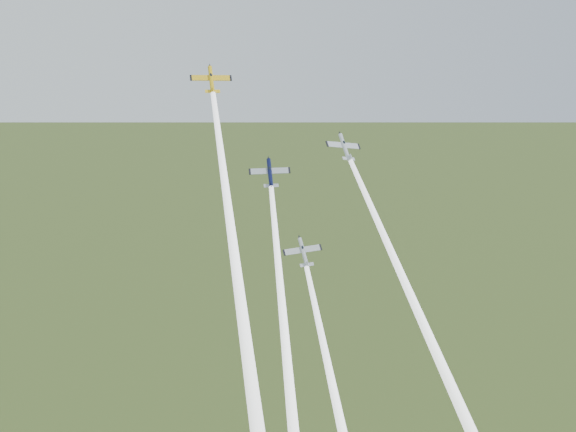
% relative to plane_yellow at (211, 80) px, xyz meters
% --- Properties ---
extents(plane_yellow, '(8.77, 7.36, 6.59)m').
position_rel_plane_yellow_xyz_m(plane_yellow, '(0.00, 0.00, 0.00)').
color(plane_yellow, gold).
extents(smoke_trail_yellow, '(8.94, 44.58, 46.37)m').
position_rel_plane_yellow_xyz_m(smoke_trail_yellow, '(-3.60, -23.53, -24.73)').
color(smoke_trail_yellow, white).
extents(plane_navy, '(9.49, 8.37, 6.84)m').
position_rel_plane_yellow_xyz_m(plane_navy, '(10.89, -1.66, -18.16)').
color(plane_navy, '#0B1034').
extents(smoke_trail_navy, '(13.14, 44.48, 46.94)m').
position_rel_plane_yellow_xyz_m(smoke_trail_navy, '(5.04, -25.02, -43.18)').
color(smoke_trail_navy, white).
extents(plane_silver_right, '(8.19, 7.35, 7.61)m').
position_rel_plane_yellow_xyz_m(plane_silver_right, '(25.69, -4.28, -13.51)').
color(plane_silver_right, silver).
extents(smoke_trail_silver_right, '(7.67, 45.50, 47.21)m').
position_rel_plane_yellow_xyz_m(smoke_trail_silver_right, '(28.61, -28.32, -38.66)').
color(smoke_trail_silver_right, white).
extents(plane_silver_low, '(8.03, 7.02, 6.89)m').
position_rel_plane_yellow_xyz_m(plane_silver_low, '(14.88, -9.30, -32.59)').
color(plane_silver_low, '#A7ADB4').
extents(smoke_trail_silver_low, '(6.36, 39.49, 40.88)m').
position_rel_plane_yellow_xyz_m(smoke_trail_silver_low, '(12.64, -30.35, -54.58)').
color(smoke_trail_silver_low, white).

